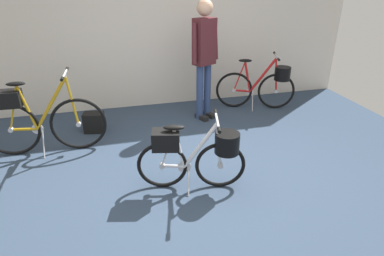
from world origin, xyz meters
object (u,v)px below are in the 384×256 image
object	(u,v)px
backpack_on_floor	(94,122)
display_bike_left	(263,84)
display_bike_right	(38,119)
visitor_near_wall	(204,52)
folding_bike_foreground	(196,152)

from	to	relation	value
backpack_on_floor	display_bike_left	bearing A→B (deg)	5.13
display_bike_left	backpack_on_floor	xyz separation A→B (m)	(-2.78, -0.25, -0.28)
display_bike_right	visitor_near_wall	size ratio (longest dim) A/B	0.84
folding_bike_foreground	display_bike_left	size ratio (longest dim) A/B	0.90
visitor_near_wall	backpack_on_floor	size ratio (longest dim) A/B	5.69
display_bike_right	visitor_near_wall	xyz separation A→B (m)	(2.34, 0.58, 0.58)
backpack_on_floor	folding_bike_foreground	bearing A→B (deg)	-57.82
folding_bike_foreground	display_bike_right	world-z (taller)	display_bike_right
display_bike_left	display_bike_right	xyz separation A→B (m)	(-3.42, -0.72, 0.04)
display_bike_left	backpack_on_floor	world-z (taller)	display_bike_left
folding_bike_foreground	display_bike_right	size ratio (longest dim) A/B	0.75
visitor_near_wall	display_bike_right	bearing A→B (deg)	-166.07
folding_bike_foreground	backpack_on_floor	world-z (taller)	folding_bike_foreground
display_bike_right	backpack_on_floor	distance (m)	0.86
display_bike_right	backpack_on_floor	world-z (taller)	display_bike_right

